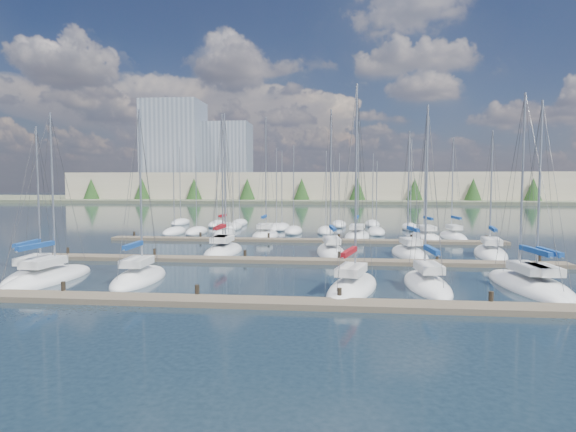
# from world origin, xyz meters

# --- Properties ---
(ground) EXTENTS (400.00, 400.00, 0.00)m
(ground) POSITION_xyz_m (0.00, 60.00, 0.00)
(ground) COLOR #1A2A35
(ground) RESTS_ON ground
(dock_near) EXTENTS (44.00, 1.93, 1.10)m
(dock_near) POSITION_xyz_m (0.00, 2.01, 0.15)
(dock_near) COLOR #6B5E4C
(dock_near) RESTS_ON ground
(dock_mid) EXTENTS (44.00, 1.93, 1.10)m
(dock_mid) POSITION_xyz_m (0.00, 16.01, 0.15)
(dock_mid) COLOR #6B5E4C
(dock_mid) RESTS_ON ground
(dock_far) EXTENTS (44.00, 1.93, 1.10)m
(dock_far) POSITION_xyz_m (0.00, 30.01, 0.15)
(dock_far) COLOR #6B5E4C
(dock_far) RESTS_ON ground
(sailboat_o) EXTENTS (3.09, 8.28, 15.32)m
(sailboat_o) POSITION_xyz_m (-4.96, 34.59, 0.19)
(sailboat_o) COLOR white
(sailboat_o) RESTS_ON ground
(sailboat_e) EXTENTS (2.96, 7.72, 12.21)m
(sailboat_e) POSITION_xyz_m (9.49, 7.42, 0.19)
(sailboat_e) COLOR white
(sailboat_e) RESTS_ON ground
(sailboat_j) EXTENTS (3.26, 8.35, 13.80)m
(sailboat_j) POSITION_xyz_m (-6.82, 20.78, 0.18)
(sailboat_j) COLOR white
(sailboat_j) RESTS_ON ground
(sailboat_l) EXTENTS (3.58, 8.10, 12.00)m
(sailboat_l) POSITION_xyz_m (10.33, 20.83, 0.18)
(sailboat_l) COLOR white
(sailboat_l) RESTS_ON ground
(sailboat_k) EXTENTS (3.62, 9.58, 14.09)m
(sailboat_k) POSITION_xyz_m (3.27, 21.10, 0.19)
(sailboat_k) COLOR white
(sailboat_k) RESTS_ON ground
(sailboat_i) EXTENTS (2.85, 8.59, 13.86)m
(sailboat_i) POSITION_xyz_m (-7.14, 21.39, 0.19)
(sailboat_i) COLOR white
(sailboat_i) RESTS_ON ground
(sailboat_a) EXTENTS (2.99, 7.88, 11.24)m
(sailboat_a) POSITION_xyz_m (-16.94, 7.78, 0.18)
(sailboat_a) COLOR white
(sailboat_a) RESTS_ON ground
(sailboat_p) EXTENTS (3.89, 9.01, 14.68)m
(sailboat_p) POSITION_xyz_m (6.20, 34.92, 0.18)
(sailboat_p) COLOR white
(sailboat_p) RESTS_ON ground
(sailboat_m) EXTENTS (4.02, 8.99, 12.11)m
(sailboat_m) POSITION_xyz_m (17.71, 21.85, 0.17)
(sailboat_m) COLOR white
(sailboat_m) RESTS_ON ground
(sailboat_b) EXTENTS (3.33, 8.89, 12.04)m
(sailboat_b) POSITION_xyz_m (-15.44, 6.84, 0.17)
(sailboat_b) COLOR white
(sailboat_b) RESTS_ON ground
(sailboat_n) EXTENTS (2.42, 6.91, 12.55)m
(sailboat_n) POSITION_xyz_m (-10.28, 35.71, 0.20)
(sailboat_n) COLOR white
(sailboat_n) RESTS_ON ground
(sailboat_q) EXTENTS (3.71, 8.69, 12.25)m
(sailboat_q) POSITION_xyz_m (14.09, 34.22, 0.17)
(sailboat_q) COLOR white
(sailboat_q) RESTS_ON ground
(sailboat_f) EXTENTS (3.40, 9.30, 12.98)m
(sailboat_f) POSITION_xyz_m (15.55, 7.91, 0.18)
(sailboat_f) COLOR white
(sailboat_f) RESTS_ON ground
(sailboat_g) EXTENTS (2.96, 7.42, 12.37)m
(sailboat_g) POSITION_xyz_m (16.27, 7.32, 0.19)
(sailboat_g) COLOR white
(sailboat_g) RESTS_ON ground
(sailboat_c) EXTENTS (2.91, 7.30, 12.26)m
(sailboat_c) POSITION_xyz_m (-9.42, 7.58, 0.18)
(sailboat_c) COLOR white
(sailboat_c) RESTS_ON ground
(sailboat_d) EXTENTS (4.47, 8.52, 13.36)m
(sailboat_d) POSITION_xyz_m (4.81, 6.14, 0.19)
(sailboat_d) COLOR white
(sailboat_d) RESTS_ON ground
(sailboat_r) EXTENTS (2.95, 7.84, 12.72)m
(sailboat_r) POSITION_xyz_m (17.48, 35.29, 0.19)
(sailboat_r) COLOR white
(sailboat_r) RESTS_ON ground
(distant_boats) EXTENTS (36.93, 20.75, 13.30)m
(distant_boats) POSITION_xyz_m (-4.34, 43.76, 0.29)
(distant_boats) COLOR #9EA0A5
(distant_boats) RESTS_ON ground
(shoreline) EXTENTS (400.00, 60.00, 38.00)m
(shoreline) POSITION_xyz_m (-13.29, 149.77, 7.44)
(shoreline) COLOR #666B51
(shoreline) RESTS_ON ground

